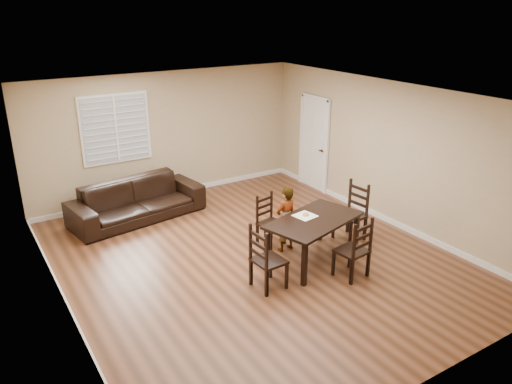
% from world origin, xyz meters
% --- Properties ---
extents(ground, '(7.00, 7.00, 0.00)m').
position_xyz_m(ground, '(0.00, 0.00, 0.00)').
color(ground, brown).
rests_on(ground, ground).
extents(room, '(6.04, 7.04, 2.72)m').
position_xyz_m(room, '(0.04, 0.18, 1.81)').
color(room, tan).
rests_on(room, ground).
extents(dining_table, '(1.79, 1.30, 0.75)m').
position_xyz_m(dining_table, '(0.78, -0.58, 0.66)').
color(dining_table, black).
rests_on(dining_table, ground).
extents(chair_near, '(0.48, 0.46, 0.91)m').
position_xyz_m(chair_near, '(0.52, 0.40, 0.41)').
color(chair_near, black).
rests_on(chair_near, ground).
extents(chair_far, '(0.50, 0.48, 1.00)m').
position_xyz_m(chair_far, '(1.00, -1.41, 0.46)').
color(chair_far, black).
rests_on(chair_far, ground).
extents(chair_left, '(0.45, 0.48, 1.02)m').
position_xyz_m(chair_left, '(-0.40, -0.88, 0.46)').
color(chair_left, black).
rests_on(chair_left, ground).
extents(chair_right, '(0.49, 0.52, 1.05)m').
position_xyz_m(chair_right, '(1.97, -0.27, 0.48)').
color(chair_right, black).
rests_on(chair_right, ground).
extents(child, '(0.45, 0.33, 1.15)m').
position_xyz_m(child, '(0.63, -0.02, 0.58)').
color(child, gray).
rests_on(child, ground).
extents(napkin, '(0.37, 0.37, 0.00)m').
position_xyz_m(napkin, '(0.74, -0.41, 0.75)').
color(napkin, white).
rests_on(napkin, dining_table).
extents(donut, '(0.11, 0.11, 0.04)m').
position_xyz_m(donut, '(0.76, -0.40, 0.78)').
color(donut, '#D2884B').
rests_on(donut, napkin).
extents(sofa, '(2.71, 1.39, 0.76)m').
position_xyz_m(sofa, '(-1.06, 2.63, 0.38)').
color(sofa, black).
rests_on(sofa, ground).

